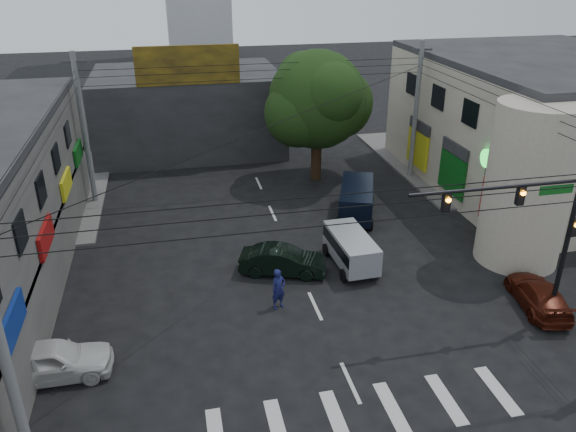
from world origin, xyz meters
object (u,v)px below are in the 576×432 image
object	(u,v)px
dark_sedan	(283,261)
silver_minivan	(351,251)
traffic_gantry	(535,219)
maroon_sedan	(538,295)
street_tree	(317,100)
utility_pole_near_left	(1,344)
utility_pole_far_right	(416,112)
traffic_officer	(279,289)
white_compact	(51,360)
utility_pole_far_left	(85,131)
navy_van	(356,201)

from	to	relation	value
dark_sedan	silver_minivan	world-z (taller)	silver_minivan
traffic_gantry	maroon_sedan	size ratio (longest dim) A/B	1.62
traffic_gantry	street_tree	bearing A→B (deg)	101.99
street_tree	utility_pole_near_left	bearing A→B (deg)	-124.00
street_tree	traffic_gantry	size ratio (longest dim) A/B	1.21
utility_pole_far_right	traffic_officer	size ratio (longest dim) A/B	4.90
dark_sedan	white_compact	bearing A→B (deg)	137.77
utility_pole_near_left	traffic_officer	world-z (taller)	utility_pole_near_left
utility_pole_near_left	maroon_sedan	bearing A→B (deg)	12.43
street_tree	utility_pole_near_left	size ratio (longest dim) A/B	0.95
street_tree	silver_minivan	distance (m)	12.87
utility_pole_far_left	navy_van	size ratio (longest dim) A/B	1.80
street_tree	white_compact	distance (m)	23.12
street_tree	utility_pole_far_right	bearing A→B (deg)	-8.75
utility_pole_far_left	maroon_sedan	world-z (taller)	utility_pole_far_left
traffic_gantry	utility_pole_far_left	xyz separation A→B (m)	(-18.32, 17.00, -0.23)
white_compact	maroon_sedan	size ratio (longest dim) A/B	0.97
white_compact	traffic_officer	world-z (taller)	traffic_officer
utility_pole_far_right	white_compact	world-z (taller)	utility_pole_far_right
white_compact	utility_pole_far_left	bearing A→B (deg)	0.16
dark_sedan	street_tree	bearing A→B (deg)	-3.53
traffic_gantry	white_compact	xyz separation A→B (m)	(-18.32, 0.63, -4.10)
utility_pole_far_left	street_tree	bearing A→B (deg)	3.95
silver_minivan	navy_van	world-z (taller)	navy_van
utility_pole_near_left	utility_pole_far_left	xyz separation A→B (m)	(0.00, 20.50, 0.00)
traffic_gantry	traffic_officer	size ratio (longest dim) A/B	3.83
white_compact	maroon_sedan	xyz separation A→B (m)	(19.99, 0.28, -0.13)
utility_pole_far_right	utility_pole_near_left	bearing A→B (deg)	-135.69
utility_pole_far_right	white_compact	xyz separation A→B (m)	(-21.00, -16.38, -3.87)
utility_pole_far_left	dark_sedan	distance (m)	15.12
utility_pole_far_left	traffic_officer	size ratio (longest dim) A/B	4.90
traffic_officer	dark_sedan	bearing A→B (deg)	51.41
traffic_gantry	dark_sedan	distance (m)	11.34
maroon_sedan	white_compact	bearing A→B (deg)	11.80
utility_pole_far_right	street_tree	bearing A→B (deg)	171.25
utility_pole_near_left	utility_pole_far_left	bearing A→B (deg)	90.00
dark_sedan	traffic_officer	xyz separation A→B (m)	(-0.78, -2.83, 0.26)
white_compact	traffic_officer	distance (m)	9.29
utility_pole_far_right	dark_sedan	size ratio (longest dim) A/B	2.10
traffic_gantry	utility_pole_far_right	bearing A→B (deg)	81.06
silver_minivan	traffic_officer	distance (m)	5.06
white_compact	navy_van	distance (m)	18.76
navy_van	traffic_officer	world-z (taller)	navy_van
dark_sedan	utility_pole_near_left	bearing A→B (deg)	153.06
utility_pole_far_left	dark_sedan	bearing A→B (deg)	-48.41
maroon_sedan	silver_minivan	bearing A→B (deg)	-25.95
utility_pole_far_left	silver_minivan	distance (m)	17.48
maroon_sedan	traffic_officer	xyz separation A→B (m)	(-11.08, 2.34, 0.33)
dark_sedan	maroon_sedan	world-z (taller)	dark_sedan
utility_pole_far_left	silver_minivan	xyz separation A→B (m)	(13.11, -10.93, -3.76)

